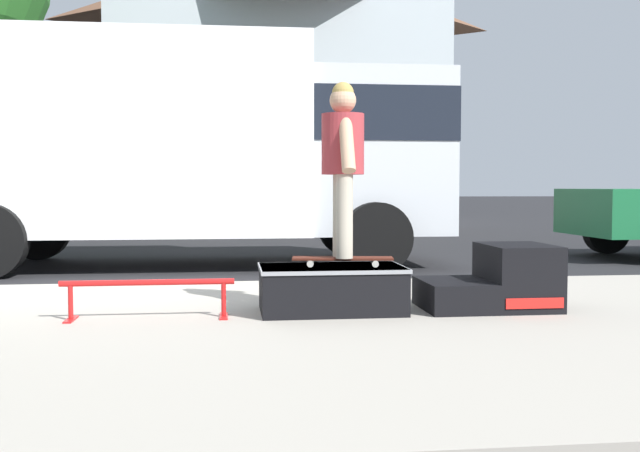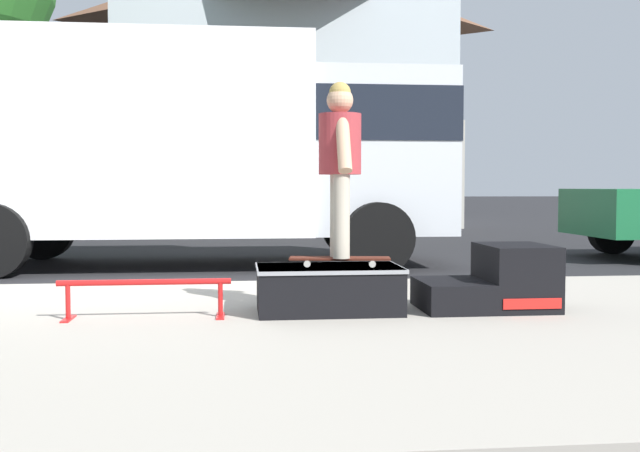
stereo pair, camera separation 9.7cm
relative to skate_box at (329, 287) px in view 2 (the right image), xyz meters
The scene contains 9 objects.
ground_plane 3.29m from the skate_box, 131.49° to the left, with size 140.00×140.00×0.00m, color black.
sidewalk_slab 2.25m from the skate_box, 165.90° to the right, with size 50.00×5.00×0.12m, color #A8A093.
skate_box is the anchor object (origin of this frame).
kicker_ramp 1.35m from the skate_box, ahead, with size 1.04×0.70×0.51m.
grind_rail 1.39m from the skate_box, behind, with size 1.27×0.28×0.29m.
skateboard 0.24m from the skate_box, ahead, with size 0.80×0.30×0.07m.
skater_kid 1.03m from the skate_box, ahead, with size 0.33×0.70×1.35m.
box_truck 5.02m from the skate_box, 105.23° to the left, with size 6.91×2.63×3.05m.
house_behind 17.45m from the skate_box, 88.02° to the left, with size 9.54×8.22×8.40m.
Camera 2 is at (1.49, -8.11, 1.10)m, focal length 41.36 mm.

